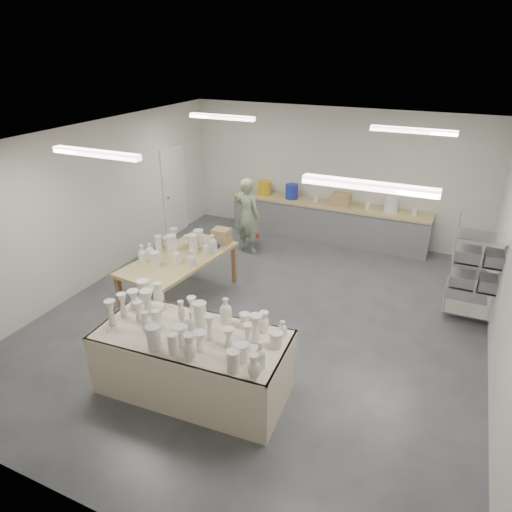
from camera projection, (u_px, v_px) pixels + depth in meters
The scene contains 9 objects.
room at pixel (261, 200), 7.07m from camera, with size 8.00×8.02×3.00m.
back_counter at pixel (327, 220), 10.66m from camera, with size 4.60×0.60×1.24m.
wire_shelf at pixel (479, 270), 7.40m from camera, with size 0.88×0.48×1.80m.
drying_table at pixel (194, 359), 6.02m from camera, with size 2.56×1.31×1.26m.
work_table at pixel (183, 253), 8.14m from camera, with size 1.34×2.30×1.20m.
rug at pixel (162, 260), 9.84m from camera, with size 1.00×0.70×0.02m, color black.
cat at pixel (162, 255), 9.77m from camera, with size 0.50×0.37×0.21m.
potter at pixel (248, 215), 9.93m from camera, with size 0.61×0.40×1.68m, color #8EA17D.
red_stool at pixel (253, 236), 10.41m from camera, with size 0.37×0.37×0.29m.
Camera 1 is at (2.62, -6.11, 4.28)m, focal length 32.00 mm.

